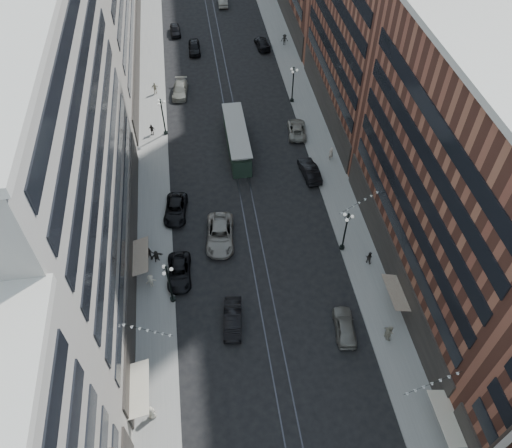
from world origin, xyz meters
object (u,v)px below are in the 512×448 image
car_11 (297,129)px  pedestrian_6 (155,88)px  lamppost_se_far (345,230)px  pedestrian_extra_2 (152,130)px  streetcar (237,140)px  car_extra_0 (220,234)px  lamppost_se_mid (293,83)px  car_8 (180,90)px  car_2 (179,272)px  lamppost_sw_mid (163,116)px  pedestrian_7 (369,257)px  car_5 (233,319)px  pedestrian_8 (331,154)px  pedestrian_extra_0 (151,281)px  pedestrian_extra_1 (390,332)px  car_7 (176,209)px  pedestrian_4 (388,333)px  car_10 (310,171)px  pedestrian_2 (150,254)px  pedestrian_9 (284,40)px  car_4 (345,326)px  car_12 (262,43)px  pedestrian_5 (156,256)px  pedestrian_1 (152,412)px  lamppost_sw_far (169,283)px  car_9 (175,30)px  car_13 (194,47)px

car_11 → pedestrian_6: bearing=-25.5°
lamppost_se_far → car_11: lamppost_se_far is taller
lamppost_se_far → pedestrian_extra_2: (-20.19, 23.11, -2.15)m
streetcar → car_11: bearing=14.1°
car_extra_0 → lamppost_se_mid: bearing=68.9°
lamppost_se_mid → car_8: 16.76m
car_11 → car_2: bearing=59.9°
lamppost_sw_mid → pedestrian_7: lamppost_sw_mid is taller
car_5 → car_11: bearing=74.1°
car_5 → pedestrian_8: 26.70m
pedestrian_extra_0 → car_5: bearing=129.6°
pedestrian_8 → pedestrian_extra_1: pedestrian_8 is taller
car_7 → pedestrian_7: size_ratio=3.28×
lamppost_se_far → pedestrian_7: size_ratio=3.46×
lamppost_se_mid → pedestrian_4: size_ratio=2.93×
lamppost_se_mid → car_10: 16.11m
car_10 → pedestrian_6: bearing=-54.2°
lamppost_se_mid → pedestrian_2: (-20.55, -26.55, -2.03)m
car_10 → pedestrian_9: 32.31m
lamppost_se_far → car_4: bearing=-103.8°
pedestrian_2 → pedestrian_9: (22.47, 42.82, -0.00)m
pedestrian_4 → car_12: (-3.09, 55.43, -0.38)m
streetcar → car_extra_0: (-3.74, -15.28, -0.61)m
pedestrian_2 → pedestrian_7: pedestrian_2 is taller
car_4 → pedestrian_5: size_ratio=3.05×
pedestrian_1 → car_10: size_ratio=0.34×
lamppost_sw_mid → car_2: lamppost_sw_mid is taller
pedestrian_4 → pedestrian_extra_1: size_ratio=1.04×
car_4 → pedestrian_2: bearing=-25.2°
pedestrian_6 → pedestrian_8: size_ratio=0.96×
car_10 → pedestrian_1: bearing=48.5°
pedestrian_1 → car_7: size_ratio=0.32×
car_11 → car_extra_0: (-12.14, -17.39, 0.18)m
car_7 → pedestrian_9: pedestrian_9 is taller
car_5 → car_11: car_5 is taller
car_extra_0 → car_7: bearing=141.4°
car_2 → car_7: 9.03m
lamppost_sw_mid → car_extra_0: (5.46, -19.73, -2.22)m
lamppost_se_far → pedestrian_1: (-20.49, -15.43, -2.10)m
pedestrian_8 → pedestrian_9: size_ratio=1.03×
car_8 → car_12: (14.16, 11.82, -0.03)m
lamppost_sw_far → car_12: lamppost_sw_far is taller
lamppost_se_far → pedestrian_1: 25.73m
car_2 → car_9: bearing=91.0°
lamppost_sw_far → car_13: bearing=83.8°
car_5 → pedestrian_9: size_ratio=2.60×
car_extra_0 → car_8: bearing=102.5°
pedestrian_6 → pedestrian_extra_0: size_ratio=1.09×
pedestrian_1 → pedestrian_9: 63.76m
lamppost_se_mid → car_11: 7.76m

